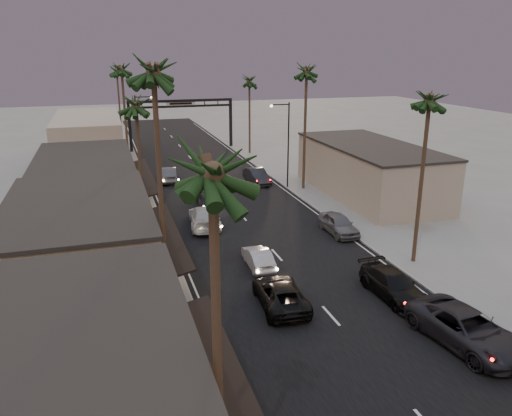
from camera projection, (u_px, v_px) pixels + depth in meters
ground at (234, 207)px, 46.72m from camera, size 200.00×200.00×0.00m
road at (222, 193)px, 51.27m from camera, size 14.00×120.00×0.02m
sidewalk_left at (123, 183)px, 54.96m from camera, size 5.00×92.00×0.12m
sidewalk_right at (285, 171)px, 60.30m from camera, size 5.00×92.00×0.12m
storefront_near at (71, 402)px, 16.73m from camera, size 8.00×12.00×5.50m
storefront_mid at (82, 250)px, 29.48m from camera, size 8.00×14.00×5.50m
storefront_far at (86, 187)px, 44.13m from camera, size 8.00×16.00×5.00m
storefront_dist at (89, 139)px, 64.93m from camera, size 8.00×20.00×6.00m
building_right at (369, 171)px, 49.90m from camera, size 8.00×18.00×5.00m
arch at (181, 112)px, 72.37m from camera, size 15.20×0.40×7.27m
streetlight_right at (286, 138)px, 51.61m from camera, size 2.13×0.30×9.00m
streetlight_left at (139, 127)px, 59.56m from camera, size 2.13×0.30×9.00m
palm_la at (212, 157)px, 12.61m from camera, size 3.20×3.20×13.20m
palm_lb at (153, 64)px, 23.86m from camera, size 3.20×3.20×15.20m
palm_lc at (135, 100)px, 37.50m from camera, size 3.20×3.20×12.20m
palm_ld at (121, 66)px, 54.21m from camera, size 3.20×3.20×14.20m
palm_ra at (430, 94)px, 31.11m from camera, size 3.20×3.20×13.20m
palm_rb at (307, 68)px, 49.03m from camera, size 3.20×3.20×14.20m
palm_rc at (249, 78)px, 67.84m from camera, size 3.20×3.20×12.20m
palm_far at (116, 68)px, 75.54m from camera, size 3.20×3.20×13.20m
oncoming_pickup at (280, 294)px, 28.50m from camera, size 2.82×5.47×1.48m
oncoming_silver at (258, 258)px, 33.64m from camera, size 1.56×4.11×1.34m
oncoming_white at (205, 217)px, 41.35m from camera, size 3.15×6.21×1.73m
oncoming_dgrey at (206, 199)px, 46.77m from camera, size 1.99×4.22×1.39m
oncoming_grey_far at (168, 174)px, 55.65m from camera, size 2.23×5.15×1.65m
curbside_near at (466, 329)px, 24.67m from camera, size 3.78×6.70×1.77m
curbside_black at (393, 285)px, 29.52m from camera, size 2.34×5.39×1.54m
curbside_grey at (339, 224)px, 39.80m from camera, size 1.91×4.68×1.59m
curbside_far at (257, 176)px, 54.89m from camera, size 2.00×5.03×1.63m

